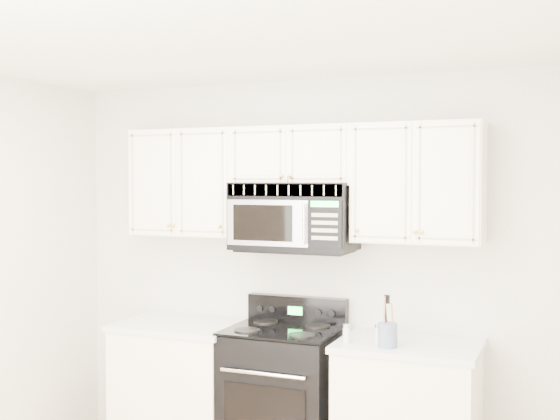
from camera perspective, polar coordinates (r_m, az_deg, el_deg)
The scene contains 8 objects.
room at distance 3.32m, azimuth -8.63°, elevation -8.16°, with size 3.51×3.51×2.61m.
base_cabinet_left at distance 5.13m, azimuth -7.95°, elevation -14.43°, with size 0.86×0.65×0.92m.
range at distance 4.80m, azimuth 0.26°, elevation -14.87°, with size 0.72×0.66×1.11m.
upper_cabinets at distance 4.70m, azimuth 1.32°, elevation 2.69°, with size 2.44×0.37×0.75m.
microwave at distance 4.66m, azimuth 1.16°, elevation -0.50°, with size 0.81×0.45×0.45m.
utensil_crock at distance 4.27m, azimuth 8.74°, elevation -9.96°, with size 0.12×0.12×0.31m.
shaker_salt at distance 4.36m, azimuth 5.43°, elevation -9.96°, with size 0.05×0.05×0.11m.
shaker_pepper at distance 4.39m, azimuth 8.03°, elevation -9.89°, with size 0.05×0.05×0.11m.
Camera 1 is at (1.68, -2.80, 1.90)m, focal length 45.00 mm.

